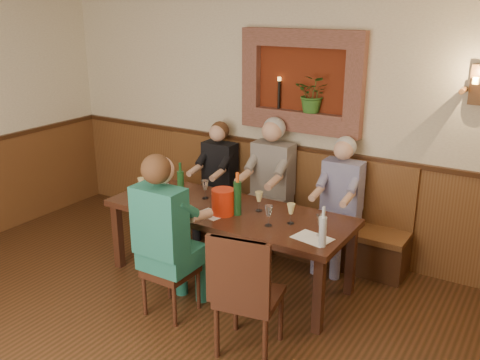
# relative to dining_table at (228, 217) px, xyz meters

# --- Properties ---
(room_shell) EXTENTS (6.04, 6.04, 2.82)m
(room_shell) POSITION_rel_dining_table_xyz_m (0.00, -1.85, 1.21)
(room_shell) COLOR #C5B595
(room_shell) RESTS_ON ground
(wainscoting) EXTENTS (6.02, 6.02, 1.15)m
(wainscoting) POSITION_rel_dining_table_xyz_m (0.00, -1.85, -0.09)
(wainscoting) COLOR brown
(wainscoting) RESTS_ON ground
(wall_niche) EXTENTS (1.36, 0.30, 1.06)m
(wall_niche) POSITION_rel_dining_table_xyz_m (0.24, 1.09, 1.13)
(wall_niche) COLOR #5E1F0D
(wall_niche) RESTS_ON ground
(wall_sconce) EXTENTS (0.25, 0.20, 0.35)m
(wall_sconce) POSITION_rel_dining_table_xyz_m (1.90, 1.08, 1.27)
(wall_sconce) COLOR brown
(wall_sconce) RESTS_ON ground
(dining_table) EXTENTS (2.40, 0.90, 0.75)m
(dining_table) POSITION_rel_dining_table_xyz_m (0.00, 0.00, 0.00)
(dining_table) COLOR black
(dining_table) RESTS_ON ground
(bench) EXTENTS (3.00, 0.45, 1.11)m
(bench) POSITION_rel_dining_table_xyz_m (0.00, 0.94, -0.35)
(bench) COLOR #381E0F
(bench) RESTS_ON ground
(chair_near_left) EXTENTS (0.40, 0.40, 0.89)m
(chair_near_left) POSITION_rel_dining_table_xyz_m (-0.11, -0.78, -0.42)
(chair_near_left) COLOR black
(chair_near_left) RESTS_ON ground
(chair_near_right) EXTENTS (0.54, 0.54, 1.04)m
(chair_near_right) POSITION_rel_dining_table_xyz_m (0.75, -0.88, -0.37)
(chair_near_right) COLOR black
(chair_near_right) RESTS_ON ground
(person_bench_left) EXTENTS (0.39, 0.48, 1.35)m
(person_bench_left) POSITION_rel_dining_table_xyz_m (-0.72, 0.84, -0.12)
(person_bench_left) COLOR black
(person_bench_left) RESTS_ON ground
(person_bench_mid) EXTENTS (0.44, 0.54, 1.48)m
(person_bench_mid) POSITION_rel_dining_table_xyz_m (-0.02, 0.84, -0.06)
(person_bench_mid) COLOR #5F5857
(person_bench_mid) RESTS_ON ground
(person_bench_right) EXTENTS (0.40, 0.49, 1.37)m
(person_bench_right) POSITION_rel_dining_table_xyz_m (0.79, 0.84, -0.11)
(person_bench_right) COLOR navy
(person_bench_right) RESTS_ON ground
(person_chair_front) EXTENTS (0.45, 0.55, 1.49)m
(person_chair_front) POSITION_rel_dining_table_xyz_m (-0.11, -0.78, -0.05)
(person_chair_front) COLOR #1C6261
(person_chair_front) RESTS_ON ground
(spittoon_bucket) EXTENTS (0.26, 0.26, 0.24)m
(spittoon_bucket) POSITION_rel_dining_table_xyz_m (0.02, -0.12, 0.20)
(spittoon_bucket) COLOR red
(spittoon_bucket) RESTS_ON dining_table
(wine_bottle_green_a) EXTENTS (0.09, 0.09, 0.41)m
(wine_bottle_green_a) POSITION_rel_dining_table_xyz_m (0.14, -0.07, 0.25)
(wine_bottle_green_a) COLOR #19471E
(wine_bottle_green_a) RESTS_ON dining_table
(wine_bottle_green_b) EXTENTS (0.09, 0.09, 0.37)m
(wine_bottle_green_b) POSITION_rel_dining_table_xyz_m (-0.57, 0.01, 0.23)
(wine_bottle_green_b) COLOR #19471E
(wine_bottle_green_b) RESTS_ON dining_table
(water_bottle) EXTENTS (0.08, 0.08, 0.34)m
(water_bottle) POSITION_rel_dining_table_xyz_m (1.09, -0.28, 0.21)
(water_bottle) COLOR silver
(water_bottle) RESTS_ON dining_table
(tasting_sheet_a) EXTENTS (0.30, 0.22, 0.00)m
(tasting_sheet_a) POSITION_rel_dining_table_xyz_m (-0.91, -0.07, 0.08)
(tasting_sheet_a) COLOR white
(tasting_sheet_a) RESTS_ON dining_table
(tasting_sheet_b) EXTENTS (0.30, 0.25, 0.00)m
(tasting_sheet_b) POSITION_rel_dining_table_xyz_m (-0.07, -0.19, 0.08)
(tasting_sheet_b) COLOR white
(tasting_sheet_b) RESTS_ON dining_table
(tasting_sheet_c) EXTENTS (0.35, 0.28, 0.00)m
(tasting_sheet_c) POSITION_rel_dining_table_xyz_m (0.96, -0.18, 0.08)
(tasting_sheet_c) COLOR white
(tasting_sheet_c) RESTS_ON dining_table
(tasting_sheet_d) EXTENTS (0.32, 0.26, 0.00)m
(tasting_sheet_d) POSITION_rel_dining_table_xyz_m (-0.41, -0.28, 0.08)
(tasting_sheet_d) COLOR white
(tasting_sheet_d) RESTS_ON dining_table
(wine_glass_0) EXTENTS (0.08, 0.08, 0.19)m
(wine_glass_0) POSITION_rel_dining_table_xyz_m (-0.96, -0.15, 0.17)
(wine_glass_0) COLOR #D3C57E
(wine_glass_0) RESTS_ON dining_table
(wine_glass_1) EXTENTS (0.08, 0.08, 0.19)m
(wine_glass_1) POSITION_rel_dining_table_xyz_m (-0.79, 0.04, 0.17)
(wine_glass_1) COLOR white
(wine_glass_1) RESTS_ON dining_table
(wine_glass_2) EXTENTS (0.08, 0.08, 0.19)m
(wine_glass_2) POSITION_rel_dining_table_xyz_m (-0.50, -0.22, 0.17)
(wine_glass_2) COLOR #D3C57E
(wine_glass_2) RESTS_ON dining_table
(wine_glass_3) EXTENTS (0.08, 0.08, 0.19)m
(wine_glass_3) POSITION_rel_dining_table_xyz_m (-0.36, 0.13, 0.17)
(wine_glass_3) COLOR white
(wine_glass_3) RESTS_ON dining_table
(wine_glass_4) EXTENTS (0.08, 0.08, 0.19)m
(wine_glass_4) POSITION_rel_dining_table_xyz_m (-0.06, -0.14, 0.17)
(wine_glass_4) COLOR #D3C57E
(wine_glass_4) RESTS_ON dining_table
(wine_glass_5) EXTENTS (0.08, 0.08, 0.19)m
(wine_glass_5) POSITION_rel_dining_table_xyz_m (0.27, 0.12, 0.17)
(wine_glass_5) COLOR #D3C57E
(wine_glass_5) RESTS_ON dining_table
(wine_glass_6) EXTENTS (0.08, 0.08, 0.19)m
(wine_glass_6) POSITION_rel_dining_table_xyz_m (0.52, -0.15, 0.17)
(wine_glass_6) COLOR white
(wine_glass_6) RESTS_ON dining_table
(wine_glass_7) EXTENTS (0.08, 0.08, 0.19)m
(wine_glass_7) POSITION_rel_dining_table_xyz_m (0.66, 0.00, 0.17)
(wine_glass_7) COLOR #D3C57E
(wine_glass_7) RESTS_ON dining_table
(wine_glass_8) EXTENTS (0.08, 0.08, 0.19)m
(wine_glass_8) POSITION_rel_dining_table_xyz_m (0.99, -0.10, 0.17)
(wine_glass_8) COLOR white
(wine_glass_8) RESTS_ON dining_table
(wine_glass_9) EXTENTS (0.08, 0.08, 0.19)m
(wine_glass_9) POSITION_rel_dining_table_xyz_m (-0.27, -0.35, 0.17)
(wine_glass_9) COLOR #D3C57E
(wine_glass_9) RESTS_ON dining_table
(wine_glass_10) EXTENTS (0.08, 0.08, 0.19)m
(wine_glass_10) POSITION_rel_dining_table_xyz_m (-0.89, 0.20, 0.17)
(wine_glass_10) COLOR #D3C57E
(wine_glass_10) RESTS_ON dining_table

